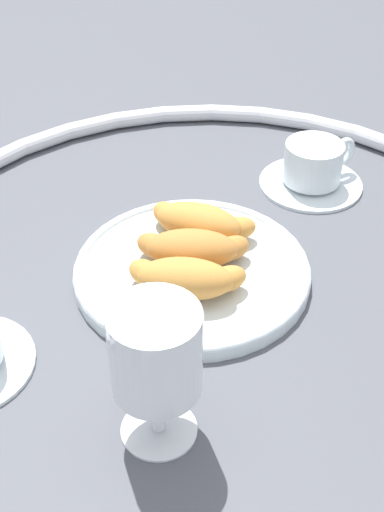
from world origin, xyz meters
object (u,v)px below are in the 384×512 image
croissant_small (192,248)px  juice_glass_left (156,358)px  croissant_extra (199,222)px  pastry_plate (192,270)px  croissant_large (185,278)px  coffee_cup_far (316,169)px

croissant_small → juice_glass_left: juice_glass_left is taller
croissant_extra → pastry_plate: bearing=-64.5°
croissant_large → coffee_cup_far: 0.29m
croissant_small → croissant_extra: size_ratio=0.92×
pastry_plate → croissant_extra: 0.06m
coffee_cup_far → juice_glass_left: bearing=-81.2°
croissant_large → juice_glass_left: juice_glass_left is taller
pastry_plate → coffee_cup_far: bearing=83.6°
pastry_plate → croissant_large: 0.05m
croissant_extra → juice_glass_left: bearing=-63.6°
croissant_large → juice_glass_left: size_ratio=0.87×
croissant_large → croissant_extra: same height
croissant_small → croissant_large: bearing=-63.6°
coffee_cup_far → croissant_extra: bearing=-104.3°
juice_glass_left → pastry_plate: bearing=116.6°
croissant_extra → coffee_cup_far: 0.21m
croissant_large → coffee_cup_far: bearing=88.6°
pastry_plate → coffee_cup_far: (0.03, 0.25, 0.02)m
croissant_large → coffee_cup_far: (0.01, 0.29, -0.01)m
croissant_large → coffee_cup_far: same height
croissant_large → croissant_small: bearing=116.4°
croissant_large → juice_glass_left: bearing=-63.2°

